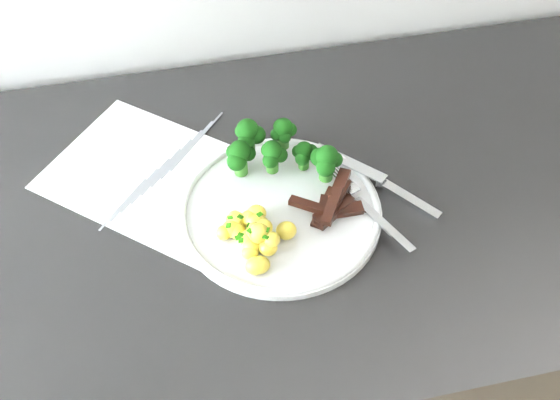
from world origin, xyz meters
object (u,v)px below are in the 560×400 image
at_px(broccoli, 278,149).
at_px(beef_strips, 333,205).
at_px(plate, 280,211).
at_px(counter, 232,375).
at_px(fork, 372,211).
at_px(recipe_paper, 156,177).
at_px(knife, 391,189).
at_px(potatoes, 255,234).

xyz_separation_m(broccoli, beef_strips, (0.06, -0.09, -0.03)).
distance_m(plate, broccoli, 0.09).
xyz_separation_m(plate, beef_strips, (0.07, -0.01, 0.01)).
height_order(counter, broccoli, broccoli).
bearing_deg(fork, recipe_paper, 153.20).
distance_m(counter, plate, 0.48).
bearing_deg(fork, knife, 44.25).
relative_size(counter, broccoli, 16.23).
xyz_separation_m(potatoes, fork, (0.16, 0.01, -0.01)).
height_order(counter, fork, fork).
height_order(recipe_paper, fork, fork).
bearing_deg(fork, broccoli, 133.11).
height_order(broccoli, beef_strips, broccoli).
relative_size(plate, potatoes, 2.61).
xyz_separation_m(recipe_paper, potatoes, (0.11, -0.14, 0.02)).
distance_m(potatoes, fork, 0.16).
bearing_deg(beef_strips, fork, -22.78).
bearing_deg(recipe_paper, fork, -26.80).
relative_size(counter, beef_strips, 25.89).
relative_size(plate, knife, 1.63).
distance_m(recipe_paper, potatoes, 0.18).
xyz_separation_m(counter, potatoes, (0.04, -0.06, 0.49)).
bearing_deg(beef_strips, potatoes, -165.63).
bearing_deg(recipe_paper, beef_strips, -27.62).
bearing_deg(plate, knife, 1.99).
height_order(broccoli, potatoes, broccoli).
bearing_deg(beef_strips, plate, 167.99).
bearing_deg(plate, counter, 169.45).
xyz_separation_m(counter, fork, (0.20, -0.05, 0.48)).
height_order(recipe_paper, knife, knife).
xyz_separation_m(beef_strips, fork, (0.05, -0.02, -0.00)).
xyz_separation_m(counter, recipe_paper, (-0.07, 0.09, 0.47)).
relative_size(beef_strips, fork, 0.58).
bearing_deg(potatoes, broccoli, 64.91).
bearing_deg(counter, broccoli, 30.62).
bearing_deg(fork, beef_strips, 157.22).
relative_size(broccoli, potatoes, 1.49).
distance_m(beef_strips, fork, 0.05).
bearing_deg(plate, broccoli, 80.13).
bearing_deg(knife, counter, 177.48).
relative_size(broccoli, fork, 0.93).
relative_size(recipe_paper, broccoli, 2.31).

